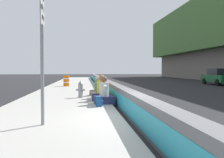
% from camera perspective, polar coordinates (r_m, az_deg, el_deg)
% --- Properties ---
extents(ground_plane, '(160.00, 160.00, 0.00)m').
position_cam_1_polar(ground_plane, '(7.62, 6.05, -9.91)').
color(ground_plane, '#232326').
rests_on(ground_plane, ground).
extents(sidewalk_strip, '(80.00, 4.40, 0.14)m').
position_cam_1_polar(sidewalk_strip, '(7.50, -14.42, -9.62)').
color(sidewalk_strip, '#A8A59E').
rests_on(sidewalk_strip, ground_plane).
extents(jersey_barrier, '(76.00, 0.45, 0.85)m').
position_cam_1_polar(jersey_barrier, '(7.55, 6.03, -6.76)').
color(jersey_barrier, slate).
rests_on(jersey_barrier, ground_plane).
extents(route_sign_post, '(0.44, 0.09, 3.60)m').
position_cam_1_polar(route_sign_post, '(6.75, -15.77, 7.34)').
color(route_sign_post, gray).
rests_on(route_sign_post, sidewalk_strip).
extents(fire_hydrant, '(0.26, 0.46, 0.88)m').
position_cam_1_polar(fire_hydrant, '(13.02, -7.25, -2.27)').
color(fire_hydrant, gray).
rests_on(fire_hydrant, sidewalk_strip).
extents(seated_person_foreground, '(0.77, 0.88, 1.17)m').
position_cam_1_polar(seated_person_foreground, '(10.65, -1.82, -3.69)').
color(seated_person_foreground, '#23284C').
rests_on(seated_person_foreground, sidewalk_strip).
extents(seated_person_middle, '(0.80, 0.92, 1.21)m').
position_cam_1_polar(seated_person_middle, '(11.75, -2.40, -3.09)').
color(seated_person_middle, '#23284C').
rests_on(seated_person_middle, sidewalk_strip).
extents(seated_person_rear, '(0.88, 0.95, 1.09)m').
position_cam_1_polar(seated_person_rear, '(12.73, -2.64, -2.85)').
color(seated_person_rear, '#706651').
rests_on(seated_person_rear, sidewalk_strip).
extents(seated_person_far, '(0.90, 0.97, 1.11)m').
position_cam_1_polar(seated_person_far, '(14.12, -3.26, -2.33)').
color(seated_person_far, '#706651').
rests_on(seated_person_far, sidewalk_strip).
extents(backpack, '(0.32, 0.28, 0.40)m').
position_cam_1_polar(backpack, '(9.85, -3.02, -5.18)').
color(backpack, navy).
rests_on(backpack, sidewalk_strip).
extents(construction_barrel, '(0.54, 0.54, 0.95)m').
position_cam_1_polar(construction_barrel, '(22.19, -10.46, -0.38)').
color(construction_barrel, orange).
rests_on(construction_barrel, sidewalk_strip).
extents(parked_car_fourth, '(4.57, 2.09, 1.71)m').
position_cam_1_polar(parked_car_fourth, '(27.98, 23.35, 0.50)').
color(parked_car_fourth, '#145128').
rests_on(parked_car_fourth, ground_plane).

